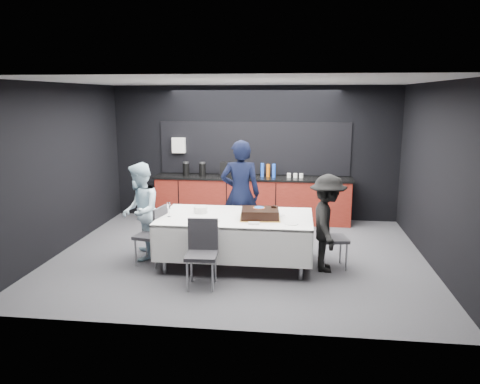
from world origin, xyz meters
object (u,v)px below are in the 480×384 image
object	(u,v)px
person_center	(240,194)
person_right	(327,223)
party_table	(236,225)
plate_stack	(201,210)
chair_near	(202,248)
champagne_flute	(169,207)
cake_assembly	(260,214)
person_left	(140,211)
chair_right	(328,234)
chair_left	(155,231)

from	to	relation	value
person_center	person_right	xyz separation A→B (m)	(1.42, -0.98, -0.20)
party_table	person_center	size ratio (longest dim) A/B	1.25
party_table	plate_stack	world-z (taller)	plate_stack
plate_stack	person_right	xyz separation A→B (m)	(1.95, -0.20, -0.10)
plate_stack	chair_near	size ratio (longest dim) A/B	0.23
party_table	champagne_flute	world-z (taller)	champagne_flute
party_table	cake_assembly	bearing A→B (deg)	-15.44
cake_assembly	champagne_flute	size ratio (longest dim) A/B	2.82
champagne_flute	chair_near	bearing A→B (deg)	-46.24
person_left	person_center	bearing A→B (deg)	103.86
chair_near	person_center	distance (m)	1.83
party_table	person_left	bearing A→B (deg)	176.33
party_table	cake_assembly	distance (m)	0.45
plate_stack	person_left	distance (m)	0.98
chair_near	plate_stack	bearing A→B (deg)	102.69
chair_right	person_right	size ratio (longest dim) A/B	0.63
cake_assembly	champagne_flute	world-z (taller)	champagne_flute
chair_left	chair_right	bearing A→B (deg)	4.35
person_center	chair_right	bearing A→B (deg)	142.57
plate_stack	chair_left	xyz separation A→B (m)	(-0.67, -0.28, -0.30)
party_table	person_left	world-z (taller)	person_left
chair_right	cake_assembly	bearing A→B (deg)	-171.71
chair_right	person_right	bearing A→B (deg)	-102.00
person_center	person_right	distance (m)	1.74
party_table	person_center	world-z (taller)	person_center
cake_assembly	chair_near	xyz separation A→B (m)	(-0.74, -0.75, -0.32)
plate_stack	person_right	world-z (taller)	person_right
party_table	chair_right	bearing A→B (deg)	1.83
chair_right	person_center	world-z (taller)	person_center
chair_left	chair_near	world-z (taller)	same
chair_right	person_center	size ratio (longest dim) A/B	0.50
chair_right	chair_near	distance (m)	1.98
person_left	cake_assembly	bearing A→B (deg)	69.79
party_table	champagne_flute	size ratio (longest dim) A/B	10.36
plate_stack	person_left	bearing A→B (deg)	-178.88
person_left	person_right	distance (m)	2.94
chair_left	chair_near	size ratio (longest dim) A/B	1.00
person_left	plate_stack	bearing A→B (deg)	76.95
chair_near	person_right	world-z (taller)	person_right
chair_right	person_right	distance (m)	0.23
champagne_flute	chair_left	size ratio (longest dim) A/B	0.24
cake_assembly	chair_left	xyz separation A→B (m)	(-1.62, -0.05, -0.32)
party_table	plate_stack	xyz separation A→B (m)	(-0.58, 0.12, 0.19)
plate_stack	chair_near	distance (m)	1.04
plate_stack	person_right	distance (m)	1.97
plate_stack	person_center	xyz separation A→B (m)	(0.53, 0.79, 0.10)
person_left	chair_left	bearing A→B (deg)	36.18
plate_stack	person_left	size ratio (longest dim) A/B	0.14
person_center	cake_assembly	bearing A→B (deg)	105.96
cake_assembly	person_center	bearing A→B (deg)	112.60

